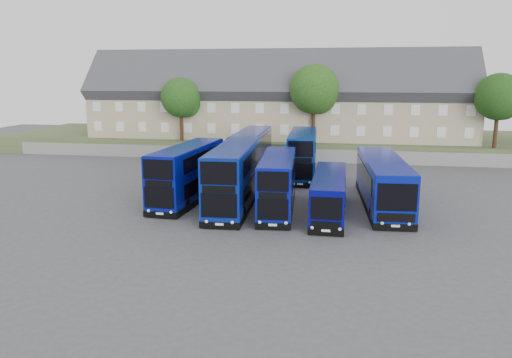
% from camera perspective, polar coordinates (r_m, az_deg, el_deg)
% --- Properties ---
extents(ground, '(120.00, 120.00, 0.00)m').
position_cam_1_polar(ground, '(35.27, 0.61, -4.46)').
color(ground, '#444449').
rests_on(ground, ground).
extents(retaining_wall, '(70.00, 0.40, 1.50)m').
position_cam_1_polar(retaining_wall, '(58.40, 4.44, 2.74)').
color(retaining_wall, slate).
rests_on(retaining_wall, ground).
extents(earth_bank, '(80.00, 20.00, 2.00)m').
position_cam_1_polar(earth_bank, '(68.23, 5.27, 4.23)').
color(earth_bank, '#45542F').
rests_on(earth_bank, ground).
extents(terrace_row, '(48.00, 10.40, 11.20)m').
position_cam_1_polar(terrace_row, '(64.08, 2.35, 8.82)').
color(terrace_row, tan).
rests_on(terrace_row, earth_bank).
extents(dd_front_left, '(3.24, 11.14, 4.37)m').
position_cam_1_polar(dd_front_left, '(39.99, -7.81, 0.53)').
color(dd_front_left, '#07108C').
rests_on(dd_front_left, ground).
extents(dd_front_mid, '(3.22, 11.85, 4.67)m').
position_cam_1_polar(dd_front_mid, '(37.60, -2.50, 0.15)').
color(dd_front_mid, '#071E8E').
rests_on(dd_front_mid, ground).
extents(dd_front_right, '(3.05, 10.31, 4.04)m').
position_cam_1_polar(dd_front_right, '(36.78, 2.48, -0.61)').
color(dd_front_right, '#071191').
rests_on(dd_front_right, ground).
extents(dd_rear_left, '(2.77, 11.32, 4.48)m').
position_cam_1_polar(dd_rear_left, '(49.14, -0.55, 2.79)').
color(dd_rear_left, navy).
rests_on(dd_rear_left, ground).
extents(dd_rear_right, '(3.04, 11.18, 4.40)m').
position_cam_1_polar(dd_rear_right, '(49.51, 5.34, 2.76)').
color(dd_rear_right, '#082F9A').
rests_on(dd_rear_right, ground).
extents(coach_east_a, '(2.30, 10.75, 2.93)m').
position_cam_1_polar(coach_east_a, '(36.28, 8.36, -1.79)').
color(coach_east_a, '#060677').
rests_on(coach_east_a, ground).
extents(coach_east_b, '(3.64, 13.57, 3.67)m').
position_cam_1_polar(coach_east_b, '(39.34, 14.26, -0.42)').
color(coach_east_b, '#08169A').
rests_on(coach_east_b, ground).
extents(tree_west, '(4.80, 4.80, 7.65)m').
position_cam_1_polar(tree_west, '(61.70, -8.43, 9.01)').
color(tree_west, '#382314').
rests_on(tree_west, earth_bank).
extents(tree_mid, '(5.76, 5.76, 9.18)m').
position_cam_1_polar(tree_mid, '(59.15, 6.81, 9.93)').
color(tree_mid, '#382314').
rests_on(tree_mid, earth_bank).
extents(tree_east, '(5.12, 5.12, 8.16)m').
position_cam_1_polar(tree_east, '(60.91, 26.11, 8.25)').
color(tree_east, '#382314').
rests_on(tree_east, earth_bank).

